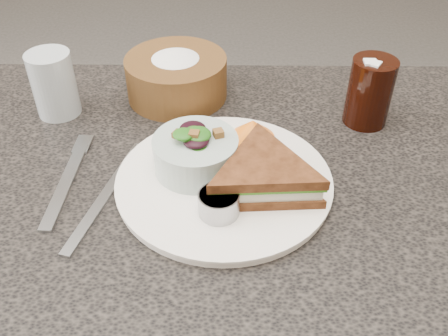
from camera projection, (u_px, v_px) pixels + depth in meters
dinner_plate at (224, 182)px, 0.68m from camera, size 0.29×0.29×0.01m
sandwich at (264, 175)px, 0.64m from camera, size 0.18×0.18×0.05m
salad_bowl at (196, 149)px, 0.67m from camera, size 0.12×0.12×0.07m
dressing_ramekin at (219, 204)px, 0.61m from camera, size 0.06×0.06×0.03m
orange_wedge at (252, 129)px, 0.73m from camera, size 0.08×0.08×0.03m
fork at (66, 184)px, 0.68m from camera, size 0.02×0.18×0.00m
knife at (107, 194)px, 0.66m from camera, size 0.07×0.22×0.00m
bread_basket at (176, 71)px, 0.83m from camera, size 0.21×0.21×0.10m
cola_glass at (370, 89)px, 0.76m from camera, size 0.08×0.08×0.12m
water_glass at (54, 84)px, 0.79m from camera, size 0.07×0.07×0.10m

